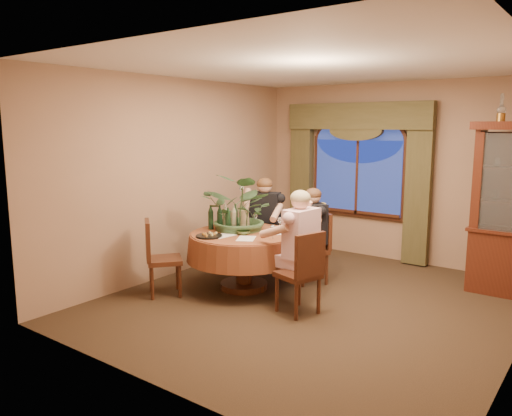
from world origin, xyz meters
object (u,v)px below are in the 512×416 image
Objects in this scene: person_pink at (301,249)px; wine_bottle_2 at (235,216)px; centerpiece_plant at (243,182)px; wine_bottle_4 at (211,217)px; chair_right at (298,272)px; wine_bottle_3 at (220,218)px; stoneware_vase at (244,220)px; person_back at (265,224)px; wine_bottle_1 at (234,218)px; person_scarf at (314,235)px; olive_bowl at (244,233)px; wine_bottle_5 at (228,220)px; dining_table at (244,261)px; chair_back at (263,237)px; wine_bottle_0 at (225,215)px; chair_front_left at (165,258)px; oil_lamp_left at (502,107)px; chair_back_right at (310,248)px.

wine_bottle_2 is (-1.22, 0.27, 0.22)m from person_pink.
centerpiece_plant reaches higher than wine_bottle_4.
chair_right is 1.51m from wine_bottle_3.
person_back is at bearing 104.97° from stoneware_vase.
wine_bottle_1 is 0.19m from wine_bottle_3.
person_scarf reaches higher than olive_bowl.
stoneware_vase is 0.83× the size of wine_bottle_1.
dining_table is at bearing 26.20° from wine_bottle_5.
wine_bottle_5 is at bearing 78.17° from chair_back.
stoneware_vase is 0.24× the size of centerpiece_plant.
dining_table is 1.04m from centerpiece_plant.
wine_bottle_0 and wine_bottle_1 have the same top height.
olive_bowl is at bearing 91.86° from person_back.
wine_bottle_1 is at bearing 104.06° from chair_front_left.
oil_lamp_left is 3.64m from wine_bottle_2.
olive_bowl reaches higher than dining_table.
chair_front_left is 1.05m from wine_bottle_0.
person_pink reaches higher than chair_right.
centerpiece_plant is 0.57m from wine_bottle_0.
person_pink is at bearing -12.79° from centerpiece_plant.
wine_bottle_0 and wine_bottle_5 have the same top height.
chair_back_right is 0.18m from person_scarf.
chair_back_right is 1.13m from wine_bottle_1.
wine_bottle_2 is (0.15, 0.03, 0.00)m from wine_bottle_0.
person_pink is at bearing -12.64° from wine_bottle_2.
chair_right is at bearing -17.22° from dining_table.
wine_bottle_2 is (-0.16, 0.03, -0.48)m from centerpiece_plant.
stoneware_vase is 0.83× the size of wine_bottle_5.
wine_bottle_1 is at bearing 159.74° from dining_table.
oil_lamp_left is 4.60m from chair_front_left.
stoneware_vase is at bearing 29.58° from wine_bottle_1.
chair_back is 2.91× the size of wine_bottle_5.
wine_bottle_3 reaches higher than dining_table.
person_scarf is 1.03m from olive_bowl.
centerpiece_plant reaches higher than wine_bottle_5.
dining_table is at bearing 90.00° from chair_right.
wine_bottle_1 is at bearing 32.14° from wine_bottle_4.
wine_bottle_3 is at bearing 172.82° from olive_bowl.
wine_bottle_3 reaches higher than olive_bowl.
dining_table is at bearing -55.64° from stoneware_vase.
dining_table is 1.03m from chair_front_left.
dining_table is 0.66m from wine_bottle_3.
chair_right is 1.00× the size of chair_back.
wine_bottle_0 is at bearing 69.35° from person_scarf.
chair_back is 1.22m from centerpiece_plant.
wine_bottle_0 is at bearing 115.94° from chair_front_left.
centerpiece_plant is at bearing -11.60° from wine_bottle_2.
wine_bottle_2 reaches higher than chair_right.
wine_bottle_0 reaches higher than chair_right.
dining_table is 1.03m from person_scarf.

